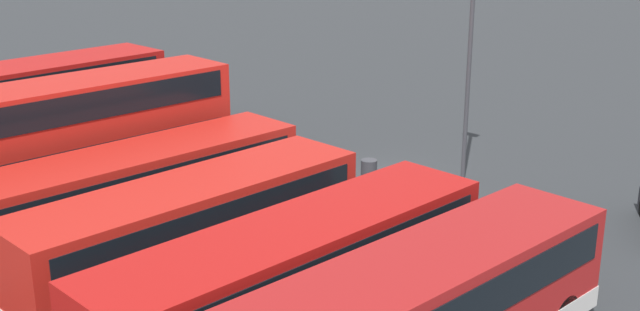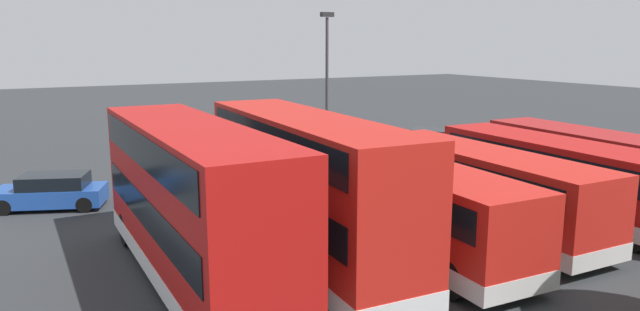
# 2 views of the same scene
# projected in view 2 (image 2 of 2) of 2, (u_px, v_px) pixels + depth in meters

# --- Properties ---
(ground_plane) EXTENTS (140.00, 140.00, 0.00)m
(ground_plane) POSITION_uv_depth(u_px,v_px,m) (309.00, 177.00, 29.52)
(ground_plane) COLOR #2D3033
(bus_single_deck_near_end) EXTENTS (3.21, 11.83, 2.95)m
(bus_single_deck_near_end) POSITION_uv_depth(u_px,v_px,m) (607.00, 166.00, 24.49)
(bus_single_deck_near_end) COLOR #A51919
(bus_single_deck_near_end) RESTS_ON ground
(bus_single_deck_second) EXTENTS (2.92, 11.06, 2.95)m
(bus_single_deck_second) POSITION_uv_depth(u_px,v_px,m) (558.00, 175.00, 22.89)
(bus_single_deck_second) COLOR #B71411
(bus_single_deck_second) RESTS_ON ground
(bus_single_deck_third) EXTENTS (2.85, 10.28, 2.95)m
(bus_single_deck_third) POSITION_uv_depth(u_px,v_px,m) (481.00, 187.00, 21.02)
(bus_single_deck_third) COLOR red
(bus_single_deck_third) RESTS_ON ground
(bus_single_deck_fourth) EXTENTS (3.10, 11.57, 2.95)m
(bus_single_deck_fourth) POSITION_uv_depth(u_px,v_px,m) (398.00, 197.00, 19.57)
(bus_single_deck_fourth) COLOR red
(bus_single_deck_fourth) RESTS_ON ground
(bus_double_decker_fifth) EXTENTS (3.16, 11.15, 4.55)m
(bus_double_decker_fifth) POSITION_uv_depth(u_px,v_px,m) (306.00, 184.00, 18.00)
(bus_double_decker_fifth) COLOR red
(bus_double_decker_fifth) RESTS_ON ground
(bus_double_decker_sixth) EXTENTS (2.68, 11.11, 4.55)m
(bus_double_decker_sixth) POSITION_uv_depth(u_px,v_px,m) (192.00, 199.00, 16.22)
(bus_double_decker_sixth) COLOR #B71411
(bus_double_decker_sixth) RESTS_ON ground
(car_hatchback_silver) EXTENTS (4.64, 3.23, 1.43)m
(car_hatchback_silver) POSITION_uv_depth(u_px,v_px,m) (51.00, 192.00, 23.93)
(car_hatchback_silver) COLOR #1E479E
(car_hatchback_silver) RESTS_ON ground
(car_small_green) EXTENTS (3.72, 4.29, 1.43)m
(car_small_green) POSITION_uv_depth(u_px,v_px,m) (433.00, 141.00, 36.02)
(car_small_green) COLOR black
(car_small_green) RESTS_ON ground
(lamp_post_tall) EXTENTS (0.70, 0.30, 8.28)m
(lamp_post_tall) POSITION_uv_depth(u_px,v_px,m) (327.00, 78.00, 31.12)
(lamp_post_tall) COLOR #38383D
(lamp_post_tall) RESTS_ON ground
(waste_bin_yellow) EXTENTS (0.60, 0.60, 0.95)m
(waste_bin_yellow) POSITION_uv_depth(u_px,v_px,m) (314.00, 172.00, 28.51)
(waste_bin_yellow) COLOR #333338
(waste_bin_yellow) RESTS_ON ground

